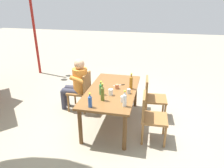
% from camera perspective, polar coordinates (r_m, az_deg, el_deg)
% --- Properties ---
extents(ground_plane, '(24.00, 24.00, 0.00)m').
position_cam_1_polar(ground_plane, '(4.35, 0.00, -10.31)').
color(ground_plane, gray).
extents(dining_table, '(1.72, 0.92, 0.72)m').
position_cam_1_polar(dining_table, '(4.04, 0.00, -2.66)').
color(dining_table, brown).
rests_on(dining_table, ground_plane).
extents(chair_far_right, '(0.45, 0.45, 0.87)m').
position_cam_1_polar(chair_far_right, '(4.64, -8.18, -1.48)').
color(chair_far_right, olive).
rests_on(chair_far_right, ground_plane).
extents(chair_near_right, '(0.47, 0.47, 0.87)m').
position_cam_1_polar(chair_near_right, '(4.37, 10.90, -3.25)').
color(chair_near_right, olive).
rests_on(chair_near_right, ground_plane).
extents(chair_near_left, '(0.46, 0.46, 0.87)m').
position_cam_1_polar(chair_near_left, '(3.69, 10.40, -8.37)').
color(chair_near_left, olive).
rests_on(chair_near_left, ground_plane).
extents(person_in_white_shirt, '(0.47, 0.62, 1.18)m').
position_cam_1_polar(person_in_white_shirt, '(4.61, -9.56, 0.54)').
color(person_in_white_shirt, orange).
rests_on(person_in_white_shirt, ground_plane).
extents(bottle_amber, '(0.06, 0.06, 0.32)m').
position_cam_1_polar(bottle_amber, '(4.02, 5.25, 0.51)').
color(bottle_amber, '#996019').
rests_on(bottle_amber, dining_table).
extents(bottle_blue, '(0.06, 0.06, 0.25)m').
position_cam_1_polar(bottle_blue, '(3.36, -6.05, -4.68)').
color(bottle_blue, '#2D56A3').
rests_on(bottle_blue, dining_table).
extents(bottle_green, '(0.06, 0.06, 0.26)m').
position_cam_1_polar(bottle_green, '(3.78, -3.04, -1.31)').
color(bottle_green, '#287A38').
rests_on(bottle_green, dining_table).
extents(bottle_olive, '(0.06, 0.06, 0.32)m').
position_cam_1_polar(bottle_olive, '(3.55, -2.64, -2.50)').
color(bottle_olive, '#566623').
rests_on(bottle_olive, dining_table).
extents(bottle_clear, '(0.06, 0.06, 0.28)m').
position_cam_1_polar(bottle_clear, '(3.37, 3.48, -4.28)').
color(bottle_clear, white).
rests_on(bottle_clear, dining_table).
extents(cup_glass, '(0.07, 0.07, 0.11)m').
position_cam_1_polar(cup_glass, '(3.53, 2.92, -4.17)').
color(cup_glass, silver).
rests_on(cup_glass, dining_table).
extents(cup_steel, '(0.07, 0.07, 0.09)m').
position_cam_1_polar(cup_steel, '(3.85, 4.63, -1.98)').
color(cup_steel, '#B2B7BC').
rests_on(cup_steel, dining_table).
extents(cup_terracotta, '(0.08, 0.08, 0.09)m').
position_cam_1_polar(cup_terracotta, '(4.04, 1.35, -0.69)').
color(cup_terracotta, '#BC6B47').
rests_on(cup_terracotta, dining_table).
extents(cup_white, '(0.08, 0.08, 0.12)m').
position_cam_1_polar(cup_white, '(3.77, -0.35, -2.25)').
color(cup_white, white).
rests_on(cup_white, dining_table).
extents(table_knife, '(0.13, 0.22, 0.01)m').
position_cam_1_polar(table_knife, '(4.21, 2.18, -0.29)').
color(table_knife, silver).
rests_on(table_knife, dining_table).
extents(backpack_by_near_side, '(0.28, 0.25, 0.43)m').
position_cam_1_polar(backpack_by_near_side, '(5.37, 0.95, -1.11)').
color(backpack_by_near_side, maroon).
rests_on(backpack_by_near_side, ground_plane).
extents(lamp_post, '(0.56, 0.20, 2.71)m').
position_cam_1_polar(lamp_post, '(7.13, -21.11, 17.73)').
color(lamp_post, maroon).
rests_on(lamp_post, ground_plane).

